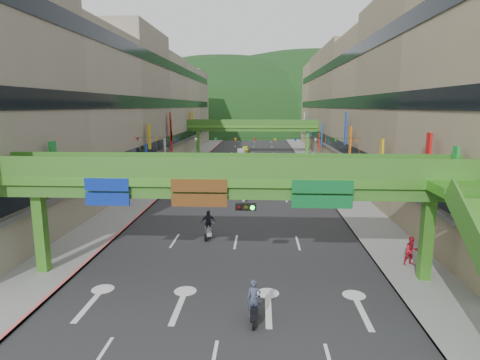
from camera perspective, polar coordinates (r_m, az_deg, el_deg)
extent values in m
plane|color=black|center=(18.63, -3.08, -21.09)|extent=(320.00, 320.00, 0.00)
cube|color=#28282B|center=(66.52, 1.43, 2.04)|extent=(18.00, 140.00, 0.02)
cube|color=gray|center=(67.70, -7.92, 2.15)|extent=(4.00, 140.00, 0.15)
cube|color=gray|center=(67.13, 10.87, 1.99)|extent=(4.00, 140.00, 0.15)
cube|color=#CC5959|center=(67.37, -6.33, 2.15)|extent=(0.20, 140.00, 0.18)
cube|color=gray|center=(66.89, 9.25, 2.02)|extent=(0.20, 140.00, 0.18)
cube|color=#9E937F|center=(68.98, -14.76, 9.92)|extent=(12.00, 95.00, 19.00)
cube|color=black|center=(67.64, -9.64, 5.61)|extent=(0.08, 90.25, 1.40)
cube|color=black|center=(67.41, -9.80, 10.69)|extent=(0.08, 90.25, 1.40)
cube|color=black|center=(67.72, -9.96, 15.78)|extent=(0.08, 90.25, 1.40)
cube|color=gray|center=(68.01, 17.93, 9.75)|extent=(12.00, 95.00, 19.00)
cube|color=black|center=(66.96, 12.65, 5.45)|extent=(0.08, 90.25, 1.40)
cube|color=black|center=(66.73, 12.86, 10.59)|extent=(0.08, 90.25, 1.40)
cube|color=black|center=(67.04, 13.07, 15.72)|extent=(0.08, 90.25, 1.40)
cube|color=#4C9E2D|center=(22.22, -1.61, 0.10)|extent=(28.00, 2.20, 0.50)
cube|color=#387223|center=(22.33, -1.60, -1.42)|extent=(28.00, 1.76, 0.70)
cube|color=#4C9E2D|center=(26.29, -26.41, -6.89)|extent=(0.60, 0.60, 4.80)
cube|color=#4C9E2D|center=(24.78, 24.97, -7.79)|extent=(0.60, 0.60, 4.80)
cube|color=#387223|center=(21.06, -1.84, 1.73)|extent=(28.00, 0.12, 1.10)
cube|color=#387223|center=(23.11, -1.41, 2.51)|extent=(28.00, 0.12, 1.10)
cube|color=navy|center=(22.76, -18.37, -1.73)|extent=(2.40, 0.12, 1.50)
cube|color=#593314|center=(21.46, -5.83, -1.96)|extent=(3.00, 0.12, 1.50)
cube|color=#0C5926|center=(21.45, 11.61, -2.12)|extent=(3.20, 0.12, 1.50)
cube|color=black|center=(21.23, 0.84, -3.85)|extent=(1.10, 0.28, 0.35)
cube|color=#4C9E2D|center=(80.90, 1.75, 7.62)|extent=(28.00, 2.20, 0.50)
cube|color=#387223|center=(80.93, 1.74, 7.20)|extent=(28.00, 1.76, 0.70)
cube|color=#4C9E2D|center=(82.11, -6.00, 5.27)|extent=(0.60, 0.60, 4.80)
cube|color=#4C9E2D|center=(81.64, 9.51, 5.15)|extent=(0.60, 0.60, 4.80)
cube|color=#387223|center=(79.83, 1.73, 8.16)|extent=(28.00, 0.12, 1.10)
cube|color=#387223|center=(81.91, 1.76, 8.22)|extent=(28.00, 0.12, 1.10)
ellipsoid|color=#1C4419|center=(176.85, -2.48, 7.29)|extent=(168.00, 140.00, 112.00)
ellipsoid|color=#1C4419|center=(197.40, 9.82, 7.47)|extent=(208.00, 176.00, 128.00)
cylinder|color=black|center=(45.95, 0.78, 6.03)|extent=(26.00, 0.03, 0.03)
cone|color=red|center=(48.10, -14.34, 5.61)|extent=(0.36, 0.36, 0.40)
cone|color=gold|center=(47.48, -11.71, 5.66)|extent=(0.36, 0.36, 0.40)
cone|color=#193FB2|center=(46.96, -9.01, 5.69)|extent=(0.36, 0.36, 0.40)
cone|color=silver|center=(46.54, -6.26, 5.72)|extent=(0.36, 0.36, 0.40)
cone|color=#198C33|center=(46.23, -3.47, 5.73)|extent=(0.36, 0.36, 0.40)
cone|color=orange|center=(46.03, -0.64, 5.73)|extent=(0.36, 0.36, 0.40)
cone|color=red|center=(45.95, 2.20, 5.71)|extent=(0.36, 0.36, 0.40)
cone|color=gold|center=(45.97, 5.05, 5.68)|extent=(0.36, 0.36, 0.40)
cone|color=#193FB2|center=(46.11, 7.89, 5.64)|extent=(0.36, 0.36, 0.40)
cone|color=silver|center=(46.36, 10.70, 5.58)|extent=(0.36, 0.36, 0.40)
cone|color=#198C33|center=(46.72, 13.48, 5.51)|extent=(0.36, 0.36, 0.40)
cone|color=orange|center=(47.18, 16.20, 5.43)|extent=(0.36, 0.36, 0.40)
cube|color=black|center=(19.14, 1.98, -18.26)|extent=(0.37, 1.31, 0.35)
cube|color=black|center=(19.02, 1.99, -17.60)|extent=(0.31, 0.56, 0.18)
cube|color=black|center=(19.39, 2.05, -16.18)|extent=(0.55, 0.07, 0.06)
cylinder|color=black|center=(19.76, 2.03, -18.26)|extent=(0.11, 0.50, 0.50)
cylinder|color=black|center=(18.81, 1.91, -19.86)|extent=(0.11, 0.50, 0.50)
imported|color=#343B4E|center=(18.83, 1.99, -16.48)|extent=(0.64, 0.43, 1.73)
cube|color=black|center=(47.98, 2.00, -0.60)|extent=(0.47, 1.33, 0.35)
cube|color=black|center=(47.93, 2.00, -0.30)|extent=(0.35, 0.58, 0.18)
cube|color=black|center=(48.43, 1.95, 0.11)|extent=(0.55, 0.11, 0.06)
cylinder|color=black|center=(48.58, 1.95, -0.82)|extent=(0.15, 0.51, 0.50)
cylinder|color=black|center=(47.50, 2.05, -1.08)|extent=(0.15, 0.51, 0.50)
imported|color=brown|center=(47.86, 2.00, 0.14)|extent=(0.86, 0.70, 1.66)
cube|color=#94969C|center=(30.13, -4.53, -7.34)|extent=(0.67, 1.35, 0.35)
cube|color=#94969C|center=(30.05, -4.54, -6.89)|extent=(0.43, 0.61, 0.18)
cube|color=#94969C|center=(30.47, -4.15, -6.15)|extent=(0.55, 0.20, 0.06)
cylinder|color=black|center=(30.70, -4.13, -7.58)|extent=(0.23, 0.51, 0.50)
cylinder|color=black|center=(29.74, -4.93, -8.20)|extent=(0.23, 0.51, 0.50)
imported|color=#212433|center=(29.92, -4.55, -6.03)|extent=(1.16, 0.71, 1.84)
cube|color=maroon|center=(57.77, 1.07, 1.30)|extent=(0.48, 1.33, 0.35)
cube|color=maroon|center=(57.73, 1.07, 1.54)|extent=(0.36, 0.58, 0.18)
cube|color=maroon|center=(58.24, 1.03, 1.87)|extent=(0.55, 0.12, 0.06)
cylinder|color=black|center=(58.36, 1.03, 1.09)|extent=(0.15, 0.51, 0.50)
cylinder|color=black|center=(57.28, 1.11, 0.91)|extent=(0.15, 0.51, 0.50)
imported|color=#43444A|center=(57.69, 1.07, 1.83)|extent=(0.78, 0.55, 1.50)
cube|color=black|center=(40.54, 12.92, -2.92)|extent=(1.31, 0.38, 0.35)
cube|color=black|center=(40.49, 12.93, -2.58)|extent=(0.56, 0.31, 0.18)
cube|color=black|center=(40.52, 13.72, -2.24)|extent=(0.07, 0.55, 0.06)
cylinder|color=black|center=(40.70, 13.67, -3.34)|extent=(0.50, 0.11, 0.50)
cylinder|color=black|center=(40.53, 12.13, -3.33)|extent=(0.50, 0.11, 0.50)
cube|color=black|center=(42.66, 12.42, -2.24)|extent=(1.31, 0.38, 0.35)
cube|color=black|center=(42.60, 12.43, -1.91)|extent=(0.56, 0.31, 0.18)
cube|color=black|center=(42.63, 13.18, -1.59)|extent=(0.07, 0.55, 0.06)
cylinder|color=black|center=(42.80, 13.13, -2.64)|extent=(0.50, 0.11, 0.50)
cylinder|color=black|center=(42.65, 11.67, -2.63)|extent=(0.50, 0.11, 0.50)
cube|color=black|center=(44.78, 11.97, -1.62)|extent=(1.31, 0.38, 0.35)
cube|color=black|center=(44.73, 11.98, -1.31)|extent=(0.56, 0.31, 0.18)
cube|color=black|center=(44.76, 12.69, -1.00)|extent=(0.07, 0.55, 0.06)
cylinder|color=black|center=(44.92, 12.65, -2.00)|extent=(0.50, 0.11, 0.50)
cylinder|color=black|center=(44.77, 11.25, -1.99)|extent=(0.50, 0.11, 0.50)
cube|color=black|center=(46.91, 11.56, -1.06)|extent=(1.31, 0.38, 0.35)
cube|color=black|center=(46.86, 11.57, -0.76)|extent=(0.56, 0.31, 0.18)
cube|color=black|center=(46.88, 12.24, -0.47)|extent=(0.07, 0.55, 0.06)
cylinder|color=black|center=(47.04, 12.21, -1.43)|extent=(0.50, 0.11, 0.50)
cylinder|color=black|center=(46.90, 10.88, -1.41)|extent=(0.50, 0.11, 0.50)
imported|color=#A1A0A8|center=(79.91, 0.15, 3.98)|extent=(1.85, 4.50, 1.45)
imported|color=yellow|center=(86.27, 0.74, 4.43)|extent=(1.64, 4.03, 1.37)
imported|color=#A91826|center=(27.02, 23.17, -9.56)|extent=(0.96, 0.80, 1.77)
imported|color=black|center=(57.35, 13.44, 1.35)|extent=(1.20, 0.92, 1.90)
imported|color=#314758|center=(50.58, 12.08, -0.01)|extent=(0.80, 0.61, 1.52)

